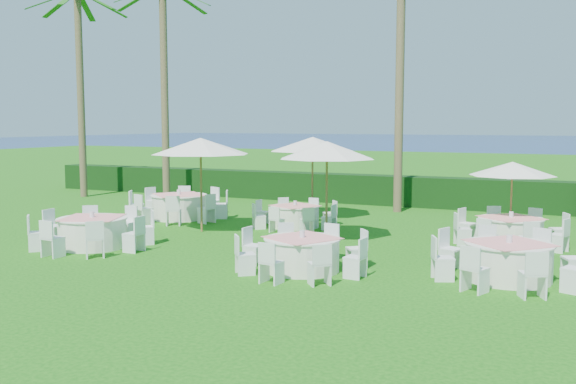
{
  "coord_description": "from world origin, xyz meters",
  "views": [
    {
      "loc": [
        6.94,
        -13.43,
        3.36
      ],
      "look_at": [
        -0.95,
        3.81,
        1.3
      ],
      "focal_mm": 40.0,
      "sensor_mm": 36.0,
      "label": 1
    }
  ],
  "objects_px": {
    "banquet_table_e": "(295,216)",
    "umbrella_b": "(327,150)",
    "banquet_table_a": "(93,232)",
    "umbrella_c": "(313,144)",
    "banquet_table_c": "(509,260)",
    "umbrella_d": "(512,169)",
    "banquet_table_b": "(302,253)",
    "banquet_table_d": "(179,206)",
    "banquet_table_f": "(511,231)",
    "umbrella_a": "(201,146)"
  },
  "relations": [
    {
      "from": "banquet_table_c",
      "to": "umbrella_c",
      "type": "height_order",
      "value": "umbrella_c"
    },
    {
      "from": "banquet_table_a",
      "to": "banquet_table_f",
      "type": "relative_size",
      "value": 1.09
    },
    {
      "from": "banquet_table_a",
      "to": "banquet_table_c",
      "type": "height_order",
      "value": "banquet_table_a"
    },
    {
      "from": "banquet_table_e",
      "to": "umbrella_b",
      "type": "distance_m",
      "value": 3.41
    },
    {
      "from": "umbrella_c",
      "to": "umbrella_d",
      "type": "height_order",
      "value": "umbrella_c"
    },
    {
      "from": "umbrella_a",
      "to": "umbrella_d",
      "type": "distance_m",
      "value": 9.14
    },
    {
      "from": "banquet_table_d",
      "to": "banquet_table_e",
      "type": "relative_size",
      "value": 1.21
    },
    {
      "from": "banquet_table_a",
      "to": "banquet_table_e",
      "type": "xyz_separation_m",
      "value": [
        3.61,
        5.36,
        -0.06
      ]
    },
    {
      "from": "banquet_table_c",
      "to": "umbrella_d",
      "type": "distance_m",
      "value": 5.07
    },
    {
      "from": "banquet_table_c",
      "to": "banquet_table_b",
      "type": "bearing_deg",
      "value": -166.66
    },
    {
      "from": "banquet_table_b",
      "to": "umbrella_b",
      "type": "height_order",
      "value": "umbrella_b"
    },
    {
      "from": "umbrella_a",
      "to": "umbrella_c",
      "type": "bearing_deg",
      "value": 62.75
    },
    {
      "from": "umbrella_b",
      "to": "banquet_table_c",
      "type": "bearing_deg",
      "value": -27.09
    },
    {
      "from": "banquet_table_e",
      "to": "banquet_table_d",
      "type": "bearing_deg",
      "value": -179.53
    },
    {
      "from": "umbrella_c",
      "to": "umbrella_d",
      "type": "relative_size",
      "value": 1.3
    },
    {
      "from": "umbrella_a",
      "to": "banquet_table_e",
      "type": "bearing_deg",
      "value": 41.31
    },
    {
      "from": "banquet_table_c",
      "to": "umbrella_d",
      "type": "height_order",
      "value": "umbrella_d"
    },
    {
      "from": "banquet_table_c",
      "to": "banquet_table_e",
      "type": "relative_size",
      "value": 1.14
    },
    {
      "from": "umbrella_b",
      "to": "umbrella_d",
      "type": "xyz_separation_m",
      "value": [
        4.76,
        2.13,
        -0.52
      ]
    },
    {
      "from": "banquet_table_b",
      "to": "umbrella_b",
      "type": "xyz_separation_m",
      "value": [
        -0.84,
        3.69,
        2.18
      ]
    },
    {
      "from": "banquet_table_d",
      "to": "umbrella_d",
      "type": "xyz_separation_m",
      "value": [
        11.0,
        0.3,
        1.61
      ]
    },
    {
      "from": "banquet_table_f",
      "to": "umbrella_d",
      "type": "distance_m",
      "value": 1.77
    },
    {
      "from": "banquet_table_b",
      "to": "banquet_table_e",
      "type": "xyz_separation_m",
      "value": [
        -2.64,
        5.55,
        -0.03
      ]
    },
    {
      "from": "banquet_table_b",
      "to": "banquet_table_d",
      "type": "distance_m",
      "value": 8.97
    },
    {
      "from": "umbrella_c",
      "to": "umbrella_a",
      "type": "bearing_deg",
      "value": -117.25
    },
    {
      "from": "banquet_table_a",
      "to": "umbrella_a",
      "type": "xyz_separation_m",
      "value": [
        1.33,
        3.36,
        2.21
      ]
    },
    {
      "from": "umbrella_a",
      "to": "umbrella_c",
      "type": "relative_size",
      "value": 0.98
    },
    {
      "from": "banquet_table_f",
      "to": "umbrella_c",
      "type": "xyz_separation_m",
      "value": [
        -6.86,
        2.35,
        2.2
      ]
    },
    {
      "from": "umbrella_a",
      "to": "banquet_table_f",
      "type": "bearing_deg",
      "value": 10.44
    },
    {
      "from": "banquet_table_c",
      "to": "umbrella_b",
      "type": "xyz_separation_m",
      "value": [
        -5.19,
        2.66,
        2.16
      ]
    },
    {
      "from": "banquet_table_c",
      "to": "umbrella_d",
      "type": "bearing_deg",
      "value": 95.12
    },
    {
      "from": "banquet_table_d",
      "to": "umbrella_a",
      "type": "bearing_deg",
      "value": -42.22
    },
    {
      "from": "banquet_table_a",
      "to": "banquet_table_b",
      "type": "relative_size",
      "value": 1.06
    },
    {
      "from": "umbrella_b",
      "to": "banquet_table_f",
      "type": "bearing_deg",
      "value": 17.31
    },
    {
      "from": "banquet_table_d",
      "to": "umbrella_d",
      "type": "bearing_deg",
      "value": 1.56
    },
    {
      "from": "banquet_table_b",
      "to": "umbrella_b",
      "type": "bearing_deg",
      "value": 102.76
    },
    {
      "from": "banquet_table_a",
      "to": "umbrella_a",
      "type": "distance_m",
      "value": 4.24
    },
    {
      "from": "banquet_table_c",
      "to": "banquet_table_f",
      "type": "relative_size",
      "value": 1.06
    },
    {
      "from": "banquet_table_f",
      "to": "umbrella_a",
      "type": "xyz_separation_m",
      "value": [
        -8.91,
        -1.64,
        2.23
      ]
    },
    {
      "from": "banquet_table_e",
      "to": "umbrella_b",
      "type": "xyz_separation_m",
      "value": [
        1.8,
        -1.86,
        2.22
      ]
    },
    {
      "from": "banquet_table_d",
      "to": "banquet_table_f",
      "type": "xyz_separation_m",
      "value": [
        11.08,
        -0.32,
        -0.05
      ]
    },
    {
      "from": "banquet_table_e",
      "to": "banquet_table_f",
      "type": "xyz_separation_m",
      "value": [
        6.64,
        -0.36,
        0.04
      ]
    },
    {
      "from": "banquet_table_d",
      "to": "umbrella_c",
      "type": "xyz_separation_m",
      "value": [
        4.22,
        2.03,
        2.16
      ]
    },
    {
      "from": "banquet_table_b",
      "to": "umbrella_a",
      "type": "relative_size",
      "value": 1.01
    },
    {
      "from": "banquet_table_b",
      "to": "banquet_table_e",
      "type": "height_order",
      "value": "banquet_table_b"
    },
    {
      "from": "banquet_table_a",
      "to": "umbrella_c",
      "type": "bearing_deg",
      "value": 65.27
    },
    {
      "from": "banquet_table_a",
      "to": "umbrella_c",
      "type": "distance_m",
      "value": 8.38
    },
    {
      "from": "banquet_table_b",
      "to": "umbrella_a",
      "type": "distance_m",
      "value": 6.46
    },
    {
      "from": "umbrella_b",
      "to": "banquet_table_d",
      "type": "bearing_deg",
      "value": 163.68
    },
    {
      "from": "umbrella_c",
      "to": "umbrella_d",
      "type": "bearing_deg",
      "value": -14.28
    }
  ]
}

